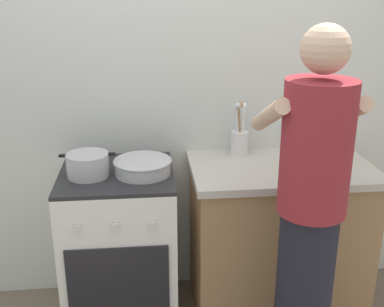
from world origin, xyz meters
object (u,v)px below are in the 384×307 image
at_px(spice_bottle, 286,157).
at_px(person, 310,219).
at_px(pot, 88,165).
at_px(stove_range, 121,247).
at_px(mixing_bowl, 143,166).
at_px(oil_bottle, 327,152).
at_px(utensil_crock, 240,139).

bearing_deg(spice_bottle, person, -95.71).
bearing_deg(pot, person, -26.94).
bearing_deg(stove_range, mixing_bowl, -14.77).
bearing_deg(mixing_bowl, spice_bottle, 5.52).
distance_m(spice_bottle, oil_bottle, 0.22).
relative_size(oil_bottle, person, 0.13).
height_order(spice_bottle, person, person).
bearing_deg(stove_range, utensil_crock, 16.69).
bearing_deg(pot, mixing_bowl, 0.10).
distance_m(mixing_bowl, oil_bottle, 0.99).
bearing_deg(pot, spice_bottle, 4.11).
bearing_deg(person, pot, 153.06).
relative_size(stove_range, pot, 3.16).
height_order(stove_range, spice_bottle, spice_bottle).
bearing_deg(oil_bottle, mixing_bowl, -179.96).
xyz_separation_m(stove_range, oil_bottle, (1.13, -0.04, 0.54)).
bearing_deg(stove_range, pot, -165.04).
distance_m(stove_range, person, 1.11).
xyz_separation_m(stove_range, utensil_crock, (0.70, 0.21, 0.54)).
height_order(pot, utensil_crock, utensil_crock).
distance_m(pot, person, 1.14).
relative_size(spice_bottle, oil_bottle, 0.37).
bearing_deg(spice_bottle, oil_bottle, -20.63).
bearing_deg(oil_bottle, pot, -179.95).
xyz_separation_m(mixing_bowl, utensil_crock, (0.56, 0.25, 0.05)).
relative_size(pot, spice_bottle, 3.54).
bearing_deg(spice_bottle, utensil_crock, 143.07).
bearing_deg(spice_bottle, mixing_bowl, -174.48).
bearing_deg(pot, utensil_crock, 16.41).
relative_size(stove_range, mixing_bowl, 2.94).
bearing_deg(utensil_crock, spice_bottle, -36.93).
height_order(oil_bottle, person, person).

